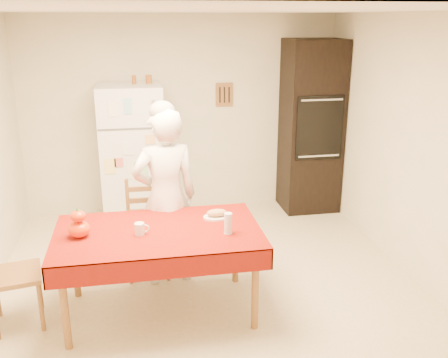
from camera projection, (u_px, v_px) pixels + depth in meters
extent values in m
plane|color=#C2B28C|center=(210.00, 291.00, 4.68)|extent=(4.50, 4.50, 0.00)
cube|color=beige|center=(182.00, 115.00, 6.40)|extent=(4.00, 0.02, 2.50)
cube|color=beige|center=(288.00, 303.00, 2.19)|extent=(4.00, 0.02, 2.50)
cube|color=beige|center=(421.00, 152.00, 4.64)|extent=(0.02, 4.50, 2.50)
cube|color=white|center=(207.00, 10.00, 3.91)|extent=(4.00, 4.50, 0.02)
cube|color=brown|center=(224.00, 95.00, 6.40)|extent=(0.22, 0.02, 0.30)
cube|color=white|center=(133.00, 155.00, 6.06)|extent=(0.75, 0.70, 1.70)
cube|color=silver|center=(154.00, 111.00, 5.58)|extent=(0.03, 0.03, 0.25)
cube|color=silver|center=(157.00, 175.00, 5.81)|extent=(0.03, 0.03, 0.60)
cube|color=black|center=(311.00, 127.00, 6.43)|extent=(0.70, 0.60, 2.20)
cube|color=black|center=(320.00, 128.00, 6.12)|extent=(0.59, 0.02, 0.80)
cylinder|color=brown|center=(65.00, 308.00, 3.76)|extent=(0.06, 0.06, 0.71)
cylinder|color=brown|center=(75.00, 261.00, 4.49)|extent=(0.06, 0.06, 0.71)
cylinder|color=brown|center=(255.00, 290.00, 4.02)|extent=(0.06, 0.06, 0.71)
cylinder|color=brown|center=(235.00, 248.00, 4.75)|extent=(0.06, 0.06, 0.71)
cube|color=brown|center=(158.00, 234.00, 4.14)|extent=(1.60, 0.90, 0.04)
cube|color=#630B05|center=(158.00, 231.00, 4.13)|extent=(1.70, 1.00, 0.01)
cylinder|color=brown|center=(130.00, 263.00, 4.75)|extent=(0.04, 0.04, 0.43)
cylinder|color=brown|center=(131.00, 248.00, 5.07)|extent=(0.04, 0.04, 0.43)
cylinder|color=brown|center=(168.00, 260.00, 4.81)|extent=(0.04, 0.04, 0.43)
cylinder|color=brown|center=(166.00, 245.00, 5.13)|extent=(0.04, 0.04, 0.43)
cube|color=brown|center=(148.00, 232.00, 4.87)|extent=(0.43, 0.41, 0.04)
cube|color=brown|center=(146.00, 202.00, 4.95)|extent=(0.36, 0.04, 0.50)
cylinder|color=brown|center=(41.00, 307.00, 4.02)|extent=(0.04, 0.04, 0.43)
cylinder|color=brown|center=(39.00, 286.00, 4.34)|extent=(0.04, 0.04, 0.43)
cube|color=brown|center=(15.00, 275.00, 4.05)|extent=(0.47, 0.49, 0.04)
imported|color=silver|center=(166.00, 198.00, 4.64)|extent=(0.68, 0.50, 1.69)
cylinder|color=silver|center=(140.00, 229.00, 4.04)|extent=(0.08, 0.08, 0.10)
ellipsoid|color=#E85E05|center=(79.00, 229.00, 3.99)|extent=(0.18, 0.18, 0.13)
ellipsoid|color=red|center=(78.00, 216.00, 3.96)|extent=(0.12, 0.12, 0.09)
cylinder|color=silver|center=(228.00, 223.00, 4.05)|extent=(0.07, 0.07, 0.18)
cylinder|color=white|center=(217.00, 217.00, 4.39)|extent=(0.24, 0.24, 0.02)
ellipsoid|color=tan|center=(217.00, 213.00, 4.37)|extent=(0.18, 0.10, 0.06)
cylinder|color=brown|center=(134.00, 80.00, 5.84)|extent=(0.05, 0.05, 0.10)
cylinder|color=brown|center=(148.00, 79.00, 5.87)|extent=(0.05, 0.05, 0.10)
cylinder|color=brown|center=(150.00, 79.00, 5.88)|extent=(0.05, 0.05, 0.10)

